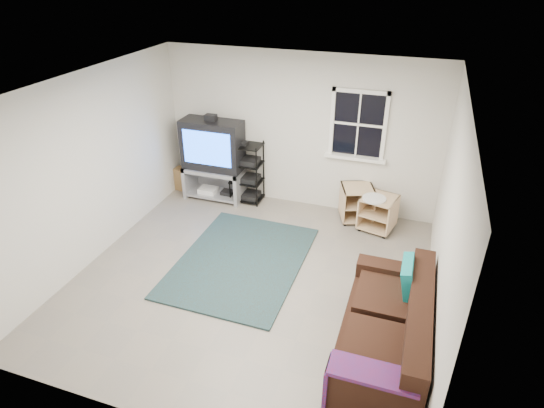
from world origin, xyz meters
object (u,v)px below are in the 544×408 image
(av_rack, at_px, (247,176))
(side_table_right, at_px, (378,210))
(side_table_left, at_px, (356,201))
(tv_unit, at_px, (213,153))
(sofa, at_px, (387,333))

(av_rack, height_order, side_table_right, av_rack)
(side_table_left, bearing_deg, av_rack, 179.59)
(tv_unit, distance_m, side_table_right, 2.95)
(side_table_left, xyz_separation_m, side_table_right, (0.38, -0.20, 0.01))
(side_table_right, height_order, sofa, sofa)
(av_rack, bearing_deg, side_table_right, -5.26)
(av_rack, height_order, side_table_left, av_rack)
(sofa, bearing_deg, tv_unit, 139.91)
(av_rack, xyz_separation_m, side_table_left, (1.94, -0.01, -0.16))
(av_rack, bearing_deg, sofa, -46.24)
(av_rack, relative_size, side_table_right, 1.77)
(side_table_left, distance_m, sofa, 2.97)
(av_rack, height_order, sofa, av_rack)
(side_table_left, height_order, sofa, sofa)
(side_table_right, xyz_separation_m, sofa, (0.43, -2.65, -0.01))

